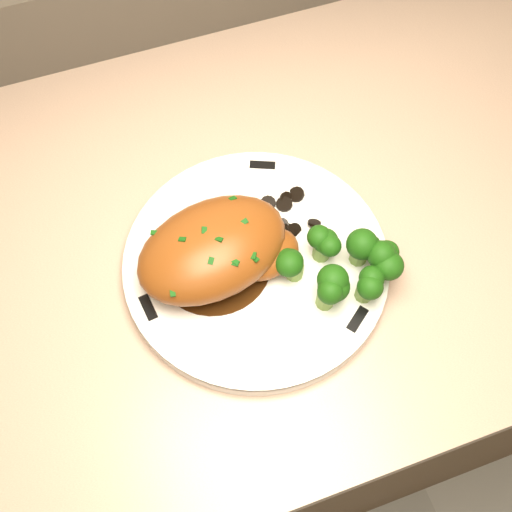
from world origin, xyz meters
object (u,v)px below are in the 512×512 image
object	(u,v)px
plate	(256,264)
chicken_breast	(218,250)
broccoli_florets	(343,266)
counter	(258,338)

from	to	relation	value
plate	chicken_breast	distance (m)	0.06
broccoli_florets	counter	bearing A→B (deg)	114.15
counter	plate	xyz separation A→B (m)	(-0.03, -0.07, 0.43)
counter	chicken_breast	world-z (taller)	counter
chicken_breast	broccoli_florets	world-z (taller)	chicken_breast
counter	chicken_breast	xyz separation A→B (m)	(-0.07, -0.06, 0.47)
counter	broccoli_florets	bearing A→B (deg)	-65.85
counter	broccoli_florets	xyz separation A→B (m)	(0.05, -0.12, 0.47)
plate	broccoli_florets	size ratio (longest dim) A/B	2.44
counter	plate	bearing A→B (deg)	-112.07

